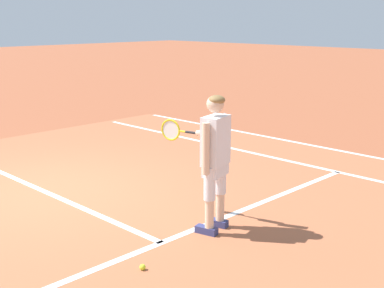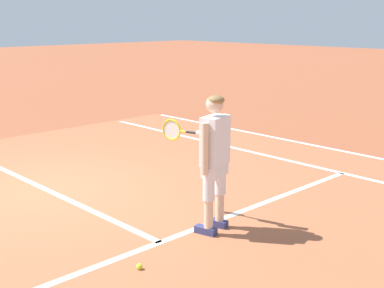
% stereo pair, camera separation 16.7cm
% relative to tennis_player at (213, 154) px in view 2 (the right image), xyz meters
% --- Properties ---
extents(ground_plane, '(80.00, 80.00, 0.00)m').
position_rel_tennis_player_xyz_m(ground_plane, '(-0.73, 2.91, -0.99)').
color(ground_plane, '#9E5133').
extents(court_inner_surface, '(10.98, 10.00, 0.00)m').
position_rel_tennis_player_xyz_m(court_inner_surface, '(-0.73, 1.76, -0.99)').
color(court_inner_surface, '#B2603D').
rests_on(court_inner_surface, ground).
extents(line_service, '(8.23, 0.10, 0.01)m').
position_rel_tennis_player_xyz_m(line_service, '(-0.73, 0.17, -0.99)').
color(line_service, white).
rests_on(line_service, ground).
extents(line_centre_service, '(0.10, 6.40, 0.01)m').
position_rel_tennis_player_xyz_m(line_centre_service, '(-0.73, 3.37, -0.99)').
color(line_centre_service, white).
rests_on(line_centre_service, ground).
extents(line_singles_right, '(0.10, 9.60, 0.01)m').
position_rel_tennis_player_xyz_m(line_singles_right, '(3.39, 1.76, -0.99)').
color(line_singles_right, white).
rests_on(line_singles_right, ground).
extents(line_doubles_right, '(0.10, 9.60, 0.01)m').
position_rel_tennis_player_xyz_m(line_doubles_right, '(4.76, 1.76, -0.99)').
color(line_doubles_right, white).
rests_on(line_doubles_right, ground).
extents(tennis_player, '(0.59, 1.21, 1.71)m').
position_rel_tennis_player_xyz_m(tennis_player, '(0.00, 0.00, 0.00)').
color(tennis_player, navy).
rests_on(tennis_player, ground).
extents(tennis_ball_near_feet, '(0.07, 0.07, 0.07)m').
position_rel_tennis_player_xyz_m(tennis_ball_near_feet, '(-1.32, -0.20, -0.96)').
color(tennis_ball_near_feet, '#CCE02D').
rests_on(tennis_ball_near_feet, ground).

